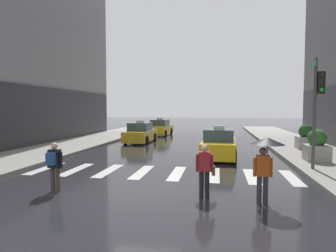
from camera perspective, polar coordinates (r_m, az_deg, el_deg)
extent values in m
plane|color=#26262B|center=(9.91, -5.26, -12.81)|extent=(160.00, 160.00, 0.00)
cube|color=silver|center=(14.78, -22.88, -7.62)|extent=(0.50, 2.80, 0.01)
cube|color=silver|center=(14.02, -17.51, -8.11)|extent=(0.50, 2.80, 0.01)
cube|color=silver|center=(13.39, -11.56, -8.56)|extent=(0.50, 2.80, 0.01)
cube|color=silver|center=(12.91, -5.10, -8.95)|extent=(0.50, 2.80, 0.01)
cube|color=silver|center=(12.61, 1.78, -9.23)|extent=(0.50, 2.80, 0.01)
cube|color=silver|center=(12.50, 8.90, -9.39)|extent=(0.50, 2.80, 0.01)
cube|color=silver|center=(12.57, 16.04, -9.41)|extent=(0.50, 2.80, 0.01)
cube|color=silver|center=(12.83, 23.00, -9.29)|extent=(0.50, 2.80, 0.01)
cube|color=#2D2D33|center=(21.06, -28.10, 1.48)|extent=(0.10, 31.36, 4.40)
cylinder|color=#47474C|center=(14.08, 26.74, 2.17)|extent=(0.14, 0.14, 4.80)
cube|color=black|center=(14.18, 27.74, 7.51)|extent=(0.30, 0.26, 0.95)
sphere|color=#28231E|center=(14.08, 27.95, 8.77)|extent=(0.17, 0.17, 0.17)
sphere|color=#28231E|center=(14.05, 27.92, 7.55)|extent=(0.17, 0.17, 0.17)
sphere|color=green|center=(14.03, 27.88, 6.33)|extent=(0.17, 0.17, 0.17)
cube|color=#196638|center=(14.36, 26.57, 10.80)|extent=(0.04, 0.84, 0.24)
cube|color=yellow|center=(16.83, 9.95, -4.16)|extent=(2.00, 4.58, 0.84)
cube|color=#384C5B|center=(16.65, 9.96, -1.68)|extent=(1.69, 2.17, 0.64)
cube|color=silver|center=(16.61, 9.98, -0.27)|extent=(0.61, 0.27, 0.18)
cylinder|color=black|center=(18.25, 7.44, -4.28)|extent=(0.25, 0.67, 0.66)
cylinder|color=black|center=(18.18, 12.83, -4.36)|extent=(0.25, 0.67, 0.66)
cylinder|color=black|center=(15.59, 6.57, -5.59)|extent=(0.25, 0.67, 0.66)
cylinder|color=black|center=(15.51, 12.90, -5.70)|extent=(0.25, 0.67, 0.66)
cube|color=#F2EAB2|center=(19.11, 8.36, -3.11)|extent=(0.20, 0.05, 0.14)
cube|color=#F2EAB2|center=(19.06, 12.14, -3.17)|extent=(0.20, 0.05, 0.14)
cube|color=gold|center=(24.03, -5.41, -1.85)|extent=(1.86, 4.52, 0.84)
cube|color=#384C5B|center=(23.88, -5.49, -0.11)|extent=(1.63, 2.12, 0.64)
cube|color=silver|center=(23.85, -5.49, 0.88)|extent=(0.60, 0.25, 0.18)
cylinder|color=black|center=(25.58, -6.42, -2.06)|extent=(0.23, 0.66, 0.66)
cylinder|color=black|center=(25.14, -2.68, -2.14)|extent=(0.23, 0.66, 0.66)
cylinder|color=black|center=(23.02, -8.38, -2.68)|extent=(0.23, 0.66, 0.66)
cylinder|color=black|center=(22.53, -4.26, -2.79)|extent=(0.23, 0.66, 0.66)
cube|color=#F2EAB2|center=(26.37, -5.37, -1.29)|extent=(0.20, 0.04, 0.14)
cube|color=#F2EAB2|center=(26.05, -2.70, -1.34)|extent=(0.20, 0.04, 0.14)
cube|color=yellow|center=(30.41, -1.53, -0.73)|extent=(2.05, 4.59, 0.84)
cube|color=#384C5B|center=(30.27, -1.58, 0.66)|extent=(1.71, 2.19, 0.64)
cube|color=silver|center=(30.25, -1.58, 1.43)|extent=(0.61, 0.27, 0.18)
cylinder|color=black|center=(31.95, -2.41, -0.94)|extent=(0.26, 0.67, 0.66)
cylinder|color=black|center=(31.54, 0.59, -1.00)|extent=(0.26, 0.67, 0.66)
cylinder|color=black|center=(29.37, -3.81, -1.34)|extent=(0.26, 0.67, 0.66)
cylinder|color=black|center=(28.92, -0.56, -1.40)|extent=(0.26, 0.67, 0.66)
cube|color=#F2EAB2|center=(32.76, -1.60, -0.36)|extent=(0.20, 0.05, 0.14)
cube|color=#F2EAB2|center=(32.47, 0.55, -0.39)|extent=(0.20, 0.05, 0.14)
cylinder|color=#333338|center=(9.08, 17.42, -11.78)|extent=(0.14, 0.14, 0.82)
cylinder|color=#333338|center=(9.11, 18.56, -11.76)|extent=(0.14, 0.14, 0.82)
cube|color=#BF5119|center=(8.94, 18.08, -7.38)|extent=(0.36, 0.24, 0.60)
sphere|color=brown|center=(8.87, 18.13, -4.71)|extent=(0.22, 0.22, 0.22)
cylinder|color=#BF5119|center=(8.92, 16.59, -7.70)|extent=(0.09, 0.09, 0.55)
cylinder|color=#BF5119|center=(8.98, 19.53, -7.67)|extent=(0.09, 0.09, 0.55)
cylinder|color=#4C4C4C|center=(8.91, 18.88, -5.47)|extent=(0.02, 0.02, 1.00)
cone|color=black|center=(8.85, 18.93, -2.78)|extent=(0.96, 0.96, 0.20)
cylinder|color=#473D33|center=(10.58, -21.65, -9.70)|extent=(0.14, 0.14, 0.82)
cylinder|color=#473D33|center=(10.49, -20.80, -9.79)|extent=(0.14, 0.14, 0.82)
cube|color=black|center=(10.40, -21.31, -5.93)|extent=(0.36, 0.24, 0.60)
sphere|color=beige|center=(10.34, -21.36, -3.63)|extent=(0.22, 0.22, 0.22)
cylinder|color=black|center=(10.53, -22.38, -6.12)|extent=(0.09, 0.09, 0.55)
cylinder|color=black|center=(10.29, -20.20, -6.29)|extent=(0.09, 0.09, 0.55)
cube|color=#264C8C|center=(10.21, -21.95, -6.00)|extent=(0.28, 0.18, 0.40)
cylinder|color=black|center=(9.37, 6.56, -11.17)|extent=(0.14, 0.14, 0.82)
cylinder|color=black|center=(9.37, 7.69, -11.19)|extent=(0.14, 0.14, 0.82)
cube|color=maroon|center=(9.22, 7.16, -6.91)|extent=(0.36, 0.24, 0.60)
sphere|color=beige|center=(9.15, 7.18, -4.32)|extent=(0.22, 0.22, 0.22)
cylinder|color=maroon|center=(9.24, 5.72, -7.19)|extent=(0.09, 0.09, 0.55)
cylinder|color=maroon|center=(9.22, 8.59, -7.23)|extent=(0.09, 0.09, 0.55)
cube|color=brown|center=(9.26, 8.89, -8.64)|extent=(0.10, 0.20, 0.28)
cube|color=#A8A399|center=(16.41, 27.08, -4.72)|extent=(1.10, 1.10, 0.80)
sphere|color=#33662D|center=(16.33, 27.15, -2.11)|extent=(0.90, 0.90, 0.90)
cube|color=#A8A399|center=(20.87, 25.35, -3.00)|extent=(1.10, 1.10, 0.80)
sphere|color=#234C23|center=(20.80, 25.41, -0.95)|extent=(0.90, 0.90, 0.90)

